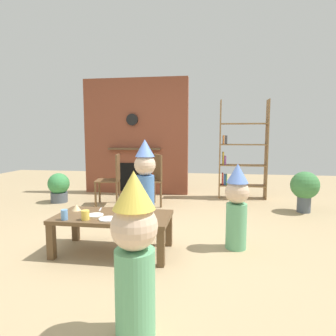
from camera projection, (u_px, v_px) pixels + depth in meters
The scene contains 19 objects.
ground_plane at pixel (151, 236), 3.51m from camera, with size 12.00×12.00×0.00m, color tan.
brick_fireplace_feature at pixel (136, 137), 6.05m from camera, with size 2.20×0.28×2.40m.
bookshelf at pixel (240, 154), 5.59m from camera, with size 0.90×0.28×1.90m.
coffee_table at pixel (113, 221), 3.01m from camera, with size 1.20×0.61×0.40m.
paper_cup_near_left at pixel (131, 207), 3.17m from camera, with size 0.08×0.08×0.09m, color #E5666B.
paper_cup_near_right at pixel (64, 215), 2.84m from camera, with size 0.06×0.06×0.10m, color #669EE0.
paper_cup_center at pixel (85, 215), 2.83m from camera, with size 0.08×0.08×0.10m, color #F2CC4C.
paper_cup_far_left at pixel (122, 206), 3.19m from camera, with size 0.07×0.07×0.09m, color #669EE0.
paper_plate_front at pixel (109, 219), 2.85m from camera, with size 0.19×0.19×0.01m, color white.
paper_plate_rear at pixel (95, 215), 2.98m from camera, with size 0.17×0.17×0.01m, color white.
birthday_cake_slice at pixel (76, 207), 3.19m from camera, with size 0.10×0.10×0.07m, color #EAC68C.
table_fork at pixel (100, 209), 3.22m from camera, with size 0.15×0.02×0.01m, color silver.
child_with_cone_hat at pixel (135, 251), 1.72m from camera, with size 0.28×0.28×1.02m.
child_in_pink at pixel (237, 204), 3.09m from camera, with size 0.26×0.26×0.93m.
child_by_the_chairs at pixel (145, 176), 4.34m from camera, with size 0.32×0.32×1.17m.
dining_chair_left at pixel (113, 176), 5.05m from camera, with size 0.47×0.47×0.90m.
dining_chair_middle at pixel (153, 177), 5.00m from camera, with size 0.54×0.54×0.90m.
potted_plant_tall at pixel (305, 187), 4.58m from camera, with size 0.44×0.44×0.66m.
potted_plant_short at pixel (59, 187), 5.29m from camera, with size 0.39×0.39×0.54m.
Camera 1 is at (0.70, -3.33, 1.23)m, focal length 30.76 mm.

